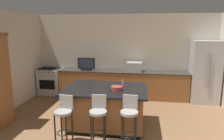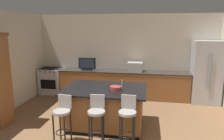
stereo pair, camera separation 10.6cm
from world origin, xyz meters
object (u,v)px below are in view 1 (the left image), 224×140
Objects in this scene: refrigerator at (205,72)px; fruit_bowl at (117,88)px; kitchen_island at (106,107)px; microwave at (134,67)px; tv_monitor at (86,65)px; cell_phone at (111,90)px; bar_stool_center at (98,116)px; bar_stool_right at (129,117)px; range_oven at (51,81)px; bar_stool_left at (64,116)px.

refrigerator reaches higher than fruit_bowl.
kitchen_island is 0.58m from fruit_bowl.
tv_monitor is (-1.60, -0.05, 0.04)m from microwave.
kitchen_island is 2.45m from tv_monitor.
fruit_bowl is 1.71× the size of cell_phone.
cell_phone is (-2.58, -2.27, -0.02)m from refrigerator.
bar_stool_center is 0.98× the size of bar_stool_right.
tv_monitor reaches higher than range_oven.
kitchen_island is at bearing 126.52° from cell_phone.
tv_monitor reaches higher than bar_stool_left.
kitchen_island is 3.48m from refrigerator.
kitchen_island is at bearing 130.19° from bar_stool_right.
bar_stool_right is (2.97, -2.97, 0.16)m from range_oven.
tv_monitor reaches higher than kitchen_island.
fruit_bowl is (-0.28, -2.31, -0.07)m from microwave.
fruit_bowl is at bearing -41.21° from range_oven.
tv_monitor is at bearing -178.14° from microwave.
microwave is at bearing 93.83° from bar_stool_right.
bar_stool_left is (-0.68, -0.87, 0.11)m from kitchen_island.
kitchen_island is 12.52× the size of cell_phone.
fruit_bowl reaches higher than range_oven.
fruit_bowl is (2.64, -2.31, 0.52)m from range_oven.
range_oven is at bearing -179.98° from microwave.
bar_stool_left is at bearing -111.91° from microwave.
microwave is 3.08m from bar_stool_center.
bar_stool_right reaches higher than kitchen_island.
range_oven is at bearing 138.79° from fruit_bowl.
bar_stool_left is 0.98× the size of bar_stool_center.
range_oven is 0.91× the size of bar_stool_center.
refrigerator is at bearing 56.78° from bar_stool_right.
tv_monitor is 2.57m from cell_phone.
range_oven is at bearing 129.88° from cell_phone.
tv_monitor reaches higher than bar_stool_right.
bar_stool_left is 0.96× the size of bar_stool_right.
kitchen_island is at bearing -42.64° from range_oven.
kitchen_island is 1.92× the size of bar_stool_left.
bar_stool_right is (1.28, 0.09, 0.03)m from bar_stool_left.
kitchen_island is 2.06× the size of range_oven.
refrigerator is 7.49× the size of fruit_bowl.
range_oven is 4.20m from bar_stool_right.
refrigerator is 1.89× the size of bar_stool_right.
bar_stool_center is (-0.55, -2.99, -0.44)m from microwave.
bar_stool_right is at bearing -63.13° from fruit_bowl.
refrigerator reaches higher than microwave.
bar_stool_left reaches higher than cell_phone.
tv_monitor is (1.32, -0.05, 0.63)m from range_oven.
bar_stool_right reaches higher than cell_phone.
cell_phone reaches higher than range_oven.
tv_monitor is at bearing 105.14° from bar_stool_center.
bar_stool_center is at bearing -108.80° from cell_phone.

